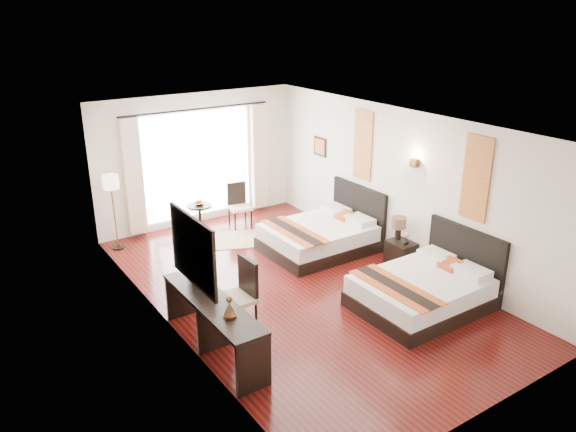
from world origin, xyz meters
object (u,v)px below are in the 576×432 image
floor_lamp (111,187)px  side_table (200,218)px  console_desk (213,325)px  desk_chair (237,309)px  bed_far (322,235)px  window_chair (240,214)px  television (195,270)px  table_lamp (399,224)px  fruit_bowl (199,204)px  bed_near (425,289)px  vase (406,240)px  nightstand (401,254)px

floor_lamp → side_table: floor_lamp is taller
console_desk → desk_chair: (0.52, 0.27, -0.05)m
bed_far → window_chair: bearing=110.7°
bed_far → console_desk: 3.78m
television → floor_lamp: bearing=-0.9°
floor_lamp → table_lamp: bearing=-41.4°
console_desk → fruit_bowl: console_desk is taller
television → fruit_bowl: television is taller
desk_chair → floor_lamp: bearing=-84.3°
fruit_bowl → console_desk: bearing=-113.1°
bed_near → bed_far: 2.66m
vase → console_desk: (-4.01, -0.39, -0.18)m
table_lamp → floor_lamp: (-4.02, 3.55, 0.47)m
television → desk_chair: 0.87m
television → desk_chair: size_ratio=0.75×
nightstand → table_lamp: size_ratio=1.18×
console_desk → window_chair: size_ratio=2.32×
bed_far → table_lamp: 1.56m
desk_chair → floor_lamp: size_ratio=0.73×
window_chair → table_lamp: bearing=33.0°
nightstand → fruit_bowl: fruit_bowl is taller
television → vase: bearing=-93.7°
nightstand → fruit_bowl: 4.24m
console_desk → television: television is taller
bed_near → side_table: bearing=108.1°
bed_far → side_table: 2.66m
desk_chair → side_table: size_ratio=1.83×
bed_far → desk_chair: bed_far is taller
bed_far → floor_lamp: floor_lamp is taller
nightstand → fruit_bowl: bearing=123.0°
bed_far → side_table: bed_far is taller
bed_far → nightstand: bearing=-61.9°
side_table → window_chair: 0.86m
bed_near → side_table: 5.06m
desk_chair → bed_far: bearing=-151.7°
side_table → console_desk: bearing=-113.0°
fruit_bowl → nightstand: bearing=-57.0°
bed_near → nightstand: bearing=60.0°
bed_far → television: size_ratio=2.50×
vase → floor_lamp: size_ratio=0.08×
bed_near → nightstand: size_ratio=4.09×
table_lamp → side_table: size_ratio=0.70×
nightstand → table_lamp: (-0.01, 0.10, 0.55)m
console_desk → fruit_bowl: bearing=66.9°
floor_lamp → side_table: (1.73, -0.10, -0.96)m
bed_far → fruit_bowl: 2.67m
floor_lamp → bed_far: bearing=-34.5°
bed_near → table_lamp: bearing=62.1°
bed_far → vase: 1.69m
floor_lamp → fruit_bowl: (1.73, -0.11, -0.64)m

